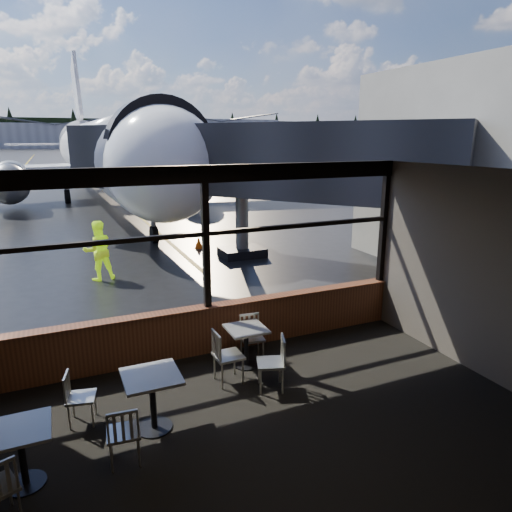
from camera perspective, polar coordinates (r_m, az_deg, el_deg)
ground_plane at (r=127.73m, az=-23.19°, el=11.68°), size 520.00×520.00×0.00m
carpet_floor at (r=6.55m, az=2.94°, el=-22.53°), size 8.00×6.00×0.01m
ceiling at (r=5.24m, az=3.45°, el=9.54°), size 8.00×6.00×0.04m
wall_right at (r=8.20m, az=29.01°, el=-2.93°), size 0.04×6.00×3.50m
wall_back at (r=3.64m, az=27.30°, el=-24.60°), size 8.00×0.04×3.50m
window_sill at (r=8.74m, az=-5.97°, el=-9.15°), size 8.00×0.28×0.90m
window_header at (r=8.03m, az=-6.52°, el=10.15°), size 8.00×0.18×0.30m
mullion_centre at (r=8.20m, az=-6.29°, el=2.11°), size 0.12×0.12×2.60m
mullion_right at (r=10.08m, az=15.67°, el=4.00°), size 0.12×0.12×2.60m
window_transom at (r=8.18m, az=-6.31°, el=2.80°), size 8.00×0.10×0.08m
airliner at (r=29.97m, az=-18.71°, el=17.06°), size 31.60×37.60×11.26m
jet_bridge at (r=14.53m, az=0.72°, el=8.18°), size 8.76×10.71×4.67m
cafe_table_near at (r=8.23m, az=-1.21°, el=-11.30°), size 0.67×0.67×0.73m
cafe_table_mid at (r=6.76m, az=-12.76°, el=-17.41°), size 0.76×0.76×0.83m
cafe_table_left at (r=6.36m, az=-27.17°, el=-21.47°), size 0.69×0.69×0.76m
chair_near_e at (r=7.50m, az=1.85°, el=-13.28°), size 0.63×0.63×0.91m
chair_near_w at (r=7.69m, az=-3.48°, el=-12.41°), size 0.52×0.52×0.94m
chair_near_n at (r=8.42m, az=-0.50°, el=-10.25°), size 0.52×0.52×0.84m
chair_mid_s at (r=6.27m, az=-16.24°, el=-20.47°), size 0.50×0.50×0.84m
chair_mid_w at (r=7.18m, az=-21.00°, el=-16.22°), size 0.51×0.51×0.80m
ground_crew at (r=13.67m, az=-19.12°, el=0.65°), size 0.92×0.77×1.71m
cone_nose at (r=16.91m, az=-7.18°, el=1.67°), size 0.31×0.31×0.43m
terminal_annex at (r=16.04m, az=27.27°, el=9.58°), size 5.00×7.00×6.00m
hangar_mid at (r=192.66m, az=-23.78°, el=13.72°), size 38.00×15.00×10.00m
hangar_right at (r=195.86m, az=-5.38°, el=15.13°), size 50.00×20.00×12.00m
fuel_tank_c at (r=189.80m, az=-26.78°, el=12.80°), size 8.00×8.00×6.00m
treeline at (r=217.67m, az=-23.88°, el=13.93°), size 360.00×3.00×12.00m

